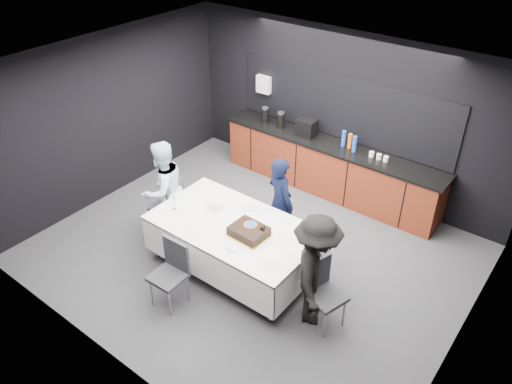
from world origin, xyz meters
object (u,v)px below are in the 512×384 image
(cake_assembly, at_px, (249,231))
(person_right, at_px, (316,271))
(chair_right, at_px, (322,288))
(person_left, at_px, (163,189))
(champagne_flute, at_px, (174,200))
(party_table, at_px, (234,232))
(plate_stack, at_px, (217,205))
(chair_near, at_px, (172,269))
(person_center, at_px, (280,202))
(chair_left, at_px, (170,202))

(cake_assembly, relative_size, person_right, 0.33)
(chair_right, relative_size, person_left, 0.59)
(champagne_flute, height_order, chair_right, champagne_flute)
(party_table, relative_size, plate_stack, 11.09)
(party_table, height_order, chair_near, chair_near)
(champagne_flute, relative_size, person_center, 0.15)
(chair_right, xyz_separation_m, chair_near, (-1.73, -0.88, 0.00))
(person_left, bearing_deg, person_right, 90.64)
(plate_stack, height_order, person_center, person_center)
(party_table, bearing_deg, chair_left, 176.78)
(chair_right, height_order, person_center, person_center)
(champagne_flute, xyz_separation_m, person_left, (-0.50, 0.25, -0.15))
(chair_near, relative_size, person_center, 0.62)
(chair_right, bearing_deg, person_right, -162.99)
(champagne_flute, xyz_separation_m, chair_left, (-0.45, 0.31, -0.40))
(chair_right, height_order, person_right, person_right)
(person_center, xyz_separation_m, person_left, (-1.57, -0.85, 0.05))
(cake_assembly, distance_m, champagne_flute, 1.23)
(chair_left, xyz_separation_m, person_center, (1.52, 0.80, 0.21))
(champagne_flute, xyz_separation_m, person_center, (1.07, 1.11, -0.20))
(cake_assembly, relative_size, chair_near, 0.56)
(plate_stack, bearing_deg, chair_near, -79.73)
(plate_stack, distance_m, chair_right, 1.98)
(champagne_flute, distance_m, chair_near, 1.07)
(party_table, height_order, person_left, person_left)
(cake_assembly, xyz_separation_m, person_left, (-1.72, 0.08, -0.06))
(party_table, distance_m, chair_near, 1.01)
(plate_stack, xyz_separation_m, chair_near, (0.21, -1.14, -0.30))
(person_center, bearing_deg, person_left, 50.15)
(plate_stack, bearing_deg, chair_right, -7.58)
(champagne_flute, distance_m, person_center, 1.56)
(plate_stack, relative_size, champagne_flute, 0.93)
(party_table, distance_m, cake_assembly, 0.37)
(champagne_flute, distance_m, chair_left, 0.68)
(party_table, relative_size, champagne_flute, 10.36)
(chair_near, relative_size, person_right, 0.59)
(champagne_flute, relative_size, chair_near, 0.24)
(person_left, bearing_deg, cake_assembly, 91.05)
(person_left, bearing_deg, chair_near, 53.04)
(plate_stack, relative_size, chair_right, 0.23)
(party_table, distance_m, champagne_flute, 0.98)
(plate_stack, bearing_deg, person_center, 48.98)
(party_table, relative_size, chair_left, 2.51)
(chair_left, bearing_deg, party_table, -3.22)
(champagne_flute, height_order, person_right, person_right)
(plate_stack, bearing_deg, party_table, -19.79)
(party_table, bearing_deg, cake_assembly, -10.62)
(person_center, bearing_deg, chair_left, 49.31)
(plate_stack, height_order, chair_left, chair_left)
(cake_assembly, xyz_separation_m, person_center, (-0.14, 0.93, -0.10))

